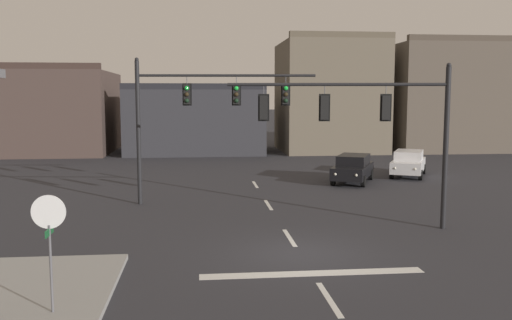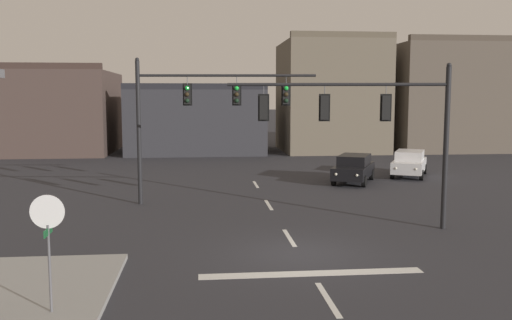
# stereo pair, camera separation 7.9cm
# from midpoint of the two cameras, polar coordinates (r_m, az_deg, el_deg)

# --- Properties ---
(ground_plane) EXTENTS (400.00, 400.00, 0.00)m
(ground_plane) POSITION_cam_midpoint_polar(r_m,az_deg,el_deg) (17.86, 4.42, -9.64)
(ground_plane) COLOR #2B2B30
(stop_bar_paint) EXTENTS (6.40, 0.50, 0.01)m
(stop_bar_paint) POSITION_cam_midpoint_polar(r_m,az_deg,el_deg) (15.98, 5.73, -11.60)
(stop_bar_paint) COLOR silver
(stop_bar_paint) RESTS_ON ground
(lane_centreline) EXTENTS (0.16, 26.40, 0.01)m
(lane_centreline) POSITION_cam_midpoint_polar(r_m,az_deg,el_deg) (19.76, 3.37, -8.03)
(lane_centreline) COLOR silver
(lane_centreline) RESTS_ON ground
(signal_mast_near_side) EXTENTS (8.22, 1.29, 6.23)m
(signal_mast_near_side) POSITION_cam_midpoint_polar(r_m,az_deg,el_deg) (21.05, 11.78, 4.27)
(signal_mast_near_side) COLOR black
(signal_mast_near_side) RESTS_ON ground
(signal_mast_far_side) EXTENTS (8.21, 0.93, 6.75)m
(signal_mast_far_side) POSITION_cam_midpoint_polar(r_m,az_deg,el_deg) (25.46, -6.29, 5.60)
(signal_mast_far_side) COLOR black
(signal_mast_far_side) RESTS_ON ground
(stop_sign) EXTENTS (0.76, 0.64, 2.83)m
(stop_sign) POSITION_cam_midpoint_polar(r_m,az_deg,el_deg) (13.12, -20.81, -6.35)
(stop_sign) COLOR #56565B
(stop_sign) RESTS_ON ground
(car_lot_nearside) EXTENTS (3.57, 4.74, 1.61)m
(car_lot_nearside) POSITION_cam_midpoint_polar(r_m,az_deg,el_deg) (35.89, 15.46, -0.27)
(car_lot_nearside) COLOR silver
(car_lot_nearside) RESTS_ON ground
(car_lot_middle) EXTENTS (3.54, 4.74, 1.61)m
(car_lot_middle) POSITION_cam_midpoint_polar(r_m,az_deg,el_deg) (32.57, 9.94, -0.80)
(car_lot_middle) COLOR black
(car_lot_middle) RESTS_ON ground
(building_row) EXTENTS (44.87, 12.65, 10.39)m
(building_row) POSITION_cam_midpoint_polar(r_m,az_deg,el_deg) (51.80, 4.52, 5.78)
(building_row) COLOR #473833
(building_row) RESTS_ON ground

